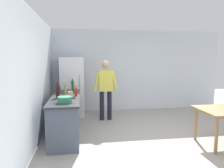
% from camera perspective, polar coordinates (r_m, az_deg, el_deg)
% --- Properties ---
extents(ground_plane, '(14.00, 14.00, 0.00)m').
position_cam_1_polar(ground_plane, '(4.72, 13.10, -15.18)').
color(ground_plane, '#9E998E').
extents(wall_back, '(6.40, 0.12, 2.70)m').
position_cam_1_polar(wall_back, '(7.26, 4.64, 3.66)').
color(wall_back, silver).
rests_on(wall_back, ground_plane).
extents(wall_left, '(0.12, 5.60, 2.70)m').
position_cam_1_polar(wall_left, '(4.38, -21.00, 1.06)').
color(wall_left, silver).
rests_on(wall_left, ground_plane).
extents(kitchen_counter, '(0.64, 2.20, 0.90)m').
position_cam_1_polar(kitchen_counter, '(5.04, -12.32, -8.30)').
color(kitchen_counter, '#4C5666').
rests_on(kitchen_counter, ground_plane).
extents(refrigerator, '(0.70, 0.67, 1.80)m').
position_cam_1_polar(refrigerator, '(6.52, -10.64, -0.79)').
color(refrigerator, white).
rests_on(refrigerator, ground_plane).
extents(person, '(0.70, 0.22, 1.70)m').
position_cam_1_polar(person, '(5.99, -1.74, -0.58)').
color(person, '#1E1E2D').
rests_on(person, ground_plane).
extents(cooking_pot, '(0.40, 0.28, 0.12)m').
position_cam_1_polar(cooking_pot, '(4.25, -12.65, -4.13)').
color(cooking_pot, '#2D845B').
rests_on(cooking_pot, kitchen_counter).
extents(utensil_jar, '(0.11, 0.11, 0.32)m').
position_cam_1_polar(utensil_jar, '(4.70, -11.15, -2.79)').
color(utensil_jar, tan).
rests_on(utensil_jar, kitchen_counter).
extents(bottle_oil_amber, '(0.06, 0.06, 0.28)m').
position_cam_1_polar(bottle_oil_amber, '(5.29, -12.54, -1.35)').
color(bottle_oil_amber, '#996619').
rests_on(bottle_oil_amber, kitchen_counter).
extents(bottle_sauce_red, '(0.06, 0.06, 0.24)m').
position_cam_1_polar(bottle_sauce_red, '(4.95, -9.70, -2.08)').
color(bottle_sauce_red, '#B22319').
rests_on(bottle_sauce_red, kitchen_counter).
extents(bottle_wine_green, '(0.08, 0.08, 0.34)m').
position_cam_1_polar(bottle_wine_green, '(5.55, -10.60, -0.61)').
color(bottle_wine_green, '#1E5123').
rests_on(bottle_wine_green, kitchen_counter).
extents(bottle_beer_brown, '(0.06, 0.06, 0.26)m').
position_cam_1_polar(bottle_beer_brown, '(5.37, -14.11, -1.37)').
color(bottle_beer_brown, '#5B3314').
rests_on(bottle_beer_brown, kitchen_counter).
extents(bottle_vinegar_tall, '(0.06, 0.06, 0.32)m').
position_cam_1_polar(bottle_vinegar_tall, '(4.86, -12.45, -1.83)').
color(bottle_vinegar_tall, gray).
rests_on(bottle_vinegar_tall, kitchen_counter).
extents(bottle_wine_dark, '(0.08, 0.08, 0.34)m').
position_cam_1_polar(bottle_wine_dark, '(4.81, -14.50, -1.87)').
color(bottle_wine_dark, black).
rests_on(bottle_wine_dark, kitchen_counter).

